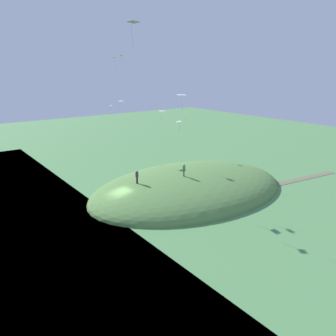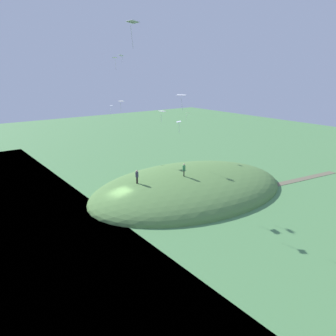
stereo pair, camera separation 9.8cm
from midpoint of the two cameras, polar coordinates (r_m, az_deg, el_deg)
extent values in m
plane|color=#4F864C|center=(41.98, -8.35, -6.49)|extent=(160.00, 160.00, 0.00)
ellipsoid|color=#547F40|center=(47.07, 3.68, -3.74)|extent=(29.83, 20.23, 5.39)
cube|color=#68624C|center=(55.37, 21.97, -1.78)|extent=(15.05, 3.21, 0.04)
cube|color=black|center=(44.13, 2.69, -0.90)|extent=(0.21, 0.25, 0.84)
cylinder|color=#3C8952|center=(43.91, 2.70, 0.03)|extent=(0.54, 0.54, 0.66)
sphere|color=beige|center=(43.78, 2.71, 0.61)|extent=(0.25, 0.25, 0.25)
cube|color=black|center=(42.68, -5.42, -2.11)|extent=(0.24, 0.17, 0.86)
cylinder|color=#3B384C|center=(42.44, -5.45, -1.13)|extent=(0.47, 0.47, 0.68)
sphere|color=beige|center=(42.30, -5.47, -0.52)|extent=(0.26, 0.26, 0.26)
cube|color=white|center=(37.90, 2.24, 12.47)|extent=(1.22, 1.27, 0.08)
cylinder|color=white|center=(37.94, 2.32, 10.96)|extent=(0.18, 0.21, 1.46)
cube|color=white|center=(42.78, -1.10, 9.79)|extent=(0.92, 1.15, 0.07)
cylinder|color=white|center=(42.98, -1.25, 8.71)|extent=(0.10, 0.13, 1.14)
cube|color=white|center=(49.98, -8.18, 18.68)|extent=(0.67, 0.92, 0.20)
cylinder|color=white|center=(49.96, -8.02, 17.86)|extent=(0.18, 0.05, 1.00)
cube|color=silver|center=(54.07, -8.17, 11.35)|extent=(0.90, 1.17, 0.04)
cylinder|color=silver|center=(53.86, -8.23, 10.31)|extent=(0.16, 0.17, 1.38)
cube|color=silver|center=(56.99, 3.43, 9.49)|extent=(0.60, 0.83, 0.15)
cylinder|color=silver|center=(57.13, 3.10, 8.76)|extent=(0.06, 0.17, 1.08)
cube|color=white|center=(59.02, -9.84, 10.55)|extent=(0.73, 0.80, 0.07)
cylinder|color=white|center=(59.23, -9.94, 9.63)|extent=(0.26, 0.18, 1.57)
cube|color=white|center=(28.89, -6.17, 23.80)|extent=(0.74, 1.06, 0.15)
cylinder|color=white|center=(28.41, -6.29, 21.56)|extent=(0.27, 0.15, 1.78)
cube|color=white|center=(38.31, 1.80, 8.00)|extent=(0.87, 0.92, 0.13)
cylinder|color=white|center=(38.57, 1.87, 6.89)|extent=(0.21, 0.21, 1.16)
cube|color=silver|center=(58.08, -9.30, 18.30)|extent=(0.84, 0.90, 0.12)
cylinder|color=silver|center=(57.90, -9.14, 17.22)|extent=(0.23, 0.14, 1.82)
camera|label=1|loc=(0.05, -90.07, -0.02)|focal=35.34mm
camera|label=2|loc=(0.05, 89.93, 0.02)|focal=35.34mm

